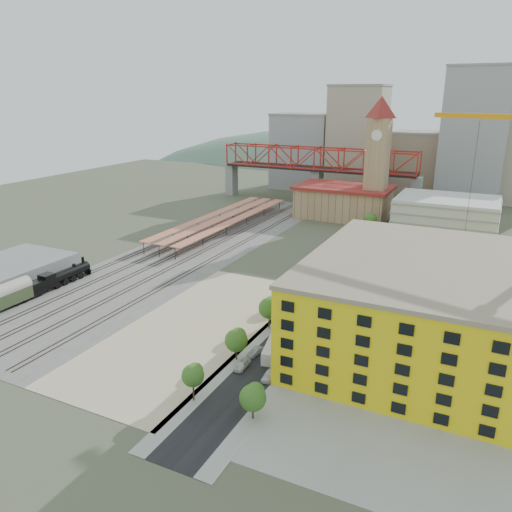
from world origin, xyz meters
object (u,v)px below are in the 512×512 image
at_px(clock_tower, 378,149).
at_px(site_trailer_c, 308,311).
at_px(site_trailer_b, 291,329).
at_px(locomotive, 58,278).
at_px(car_0, 242,365).
at_px(site_trailer_a, 273,349).
at_px(site_trailer_d, 317,302).
at_px(construction_building, 427,306).

height_order(clock_tower, site_trailer_c, clock_tower).
bearing_deg(clock_tower, site_trailer_b, -85.67).
bearing_deg(clock_tower, site_trailer_c, -85.20).
xyz_separation_m(locomotive, site_trailer_b, (66.00, 1.28, -1.01)).
height_order(site_trailer_b, site_trailer_c, site_trailer_c).
bearing_deg(car_0, clock_tower, 91.18).
relative_size(site_trailer_a, site_trailer_d, 0.97).
bearing_deg(site_trailer_b, locomotive, -159.46).
bearing_deg(construction_building, site_trailer_d, 157.99).
distance_m(locomotive, site_trailer_a, 66.54).
xyz_separation_m(construction_building, site_trailer_d, (-26.00, 10.51, -8.08)).
bearing_deg(car_0, site_trailer_d, 83.63).
xyz_separation_m(clock_tower, locomotive, (-58.00, -106.88, -26.47)).
xyz_separation_m(clock_tower, site_trailer_c, (8.00, -95.33, -27.37)).
distance_m(construction_building, site_trailer_d, 29.18).
bearing_deg(car_0, construction_building, 36.53).
xyz_separation_m(site_trailer_b, site_trailer_c, (0.00, 10.27, 0.11)).
distance_m(clock_tower, site_trailer_d, 93.92).
distance_m(clock_tower, construction_building, 107.36).
distance_m(clock_tower, site_trailer_a, 118.79).
bearing_deg(site_trailer_b, site_trailer_d, 109.43).
distance_m(site_trailer_b, site_trailer_c, 10.28).
height_order(construction_building, site_trailer_c, construction_building).
bearing_deg(clock_tower, site_trailer_a, -86.03).
bearing_deg(site_trailer_b, site_trailer_a, -70.57).
relative_size(construction_building, site_trailer_d, 5.19).
relative_size(site_trailer_a, car_0, 2.08).
bearing_deg(site_trailer_b, construction_building, 31.61).
bearing_deg(locomotive, car_0, -13.84).
distance_m(site_trailer_c, car_0, 27.24).
bearing_deg(site_trailer_d, construction_building, -4.34).
xyz_separation_m(locomotive, site_trailer_a, (66.00, -8.42, -0.93)).
bearing_deg(site_trailer_d, car_0, -77.54).
xyz_separation_m(clock_tower, site_trailer_b, (8.00, -105.60, -27.48)).
relative_size(locomotive, site_trailer_a, 2.52).
bearing_deg(car_0, locomotive, 165.00).
xyz_separation_m(site_trailer_a, car_0, (-3.00, -7.09, -0.52)).
bearing_deg(site_trailer_c, clock_tower, 97.38).
xyz_separation_m(site_trailer_b, site_trailer_d, (0.00, 16.12, 0.12)).
bearing_deg(site_trailer_c, site_trailer_d, 92.58).
xyz_separation_m(locomotive, site_trailer_d, (66.00, 17.40, -0.90)).
height_order(site_trailer_a, site_trailer_c, site_trailer_c).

